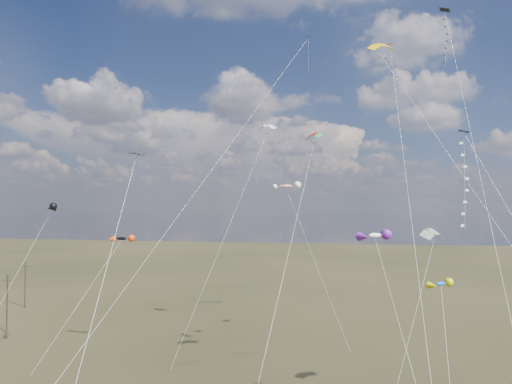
% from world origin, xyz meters
% --- Properties ---
extents(utility_pole_near, '(1.40, 0.20, 8.00)m').
position_xyz_m(utility_pole_near, '(-38.00, 30.00, 4.09)').
color(utility_pole_near, black).
rests_on(utility_pole_near, ground).
extents(utility_pole_far, '(1.40, 0.20, 8.00)m').
position_xyz_m(utility_pole_far, '(-46.00, 44.00, 4.09)').
color(utility_pole_far, black).
rests_on(utility_pole_far, ground).
extents(diamond_black_high, '(3.04, 33.14, 38.13)m').
position_xyz_m(diamond_black_high, '(18.87, 20.24, 32.64)').
color(diamond_black_high, black).
rests_on(diamond_black_high, ground).
extents(diamond_navy_tall, '(20.38, 28.48, 39.49)m').
position_xyz_m(diamond_navy_tall, '(2.31, 28.31, 33.54)').
color(diamond_navy_tall, '#111F4F').
rests_on(diamond_navy_tall, ground).
extents(diamond_black_mid, '(0.89, 11.85, 21.28)m').
position_xyz_m(diamond_black_mid, '(-5.41, -0.44, 15.71)').
color(diamond_black_mid, black).
rests_on(diamond_black_mid, ground).
extents(diamond_navy_right, '(8.14, 12.03, 22.35)m').
position_xyz_m(diamond_navy_right, '(16.43, 3.30, 18.32)').
color(diamond_navy_right, '#090944').
rests_on(diamond_navy_right, ground).
extents(diamond_orange_center, '(1.05, 24.52, 33.43)m').
position_xyz_m(diamond_orange_center, '(13.20, 10.31, 21.88)').
color(diamond_orange_center, '#CB3606').
rests_on(diamond_orange_center, ground).
extents(parafoil_yellow, '(15.11, 19.92, 32.35)m').
position_xyz_m(parafoil_yellow, '(12.15, 14.08, 31.53)').
color(parafoil_yellow, yellow).
rests_on(parafoil_yellow, ground).
extents(parafoil_blue_white, '(9.76, 13.81, 28.99)m').
position_xyz_m(parafoil_blue_white, '(-1.40, 32.76, 28.24)').
color(parafoil_blue_white, blue).
rests_on(parafoil_blue_white, ground).
extents(parafoil_striped, '(6.60, 9.36, 16.05)m').
position_xyz_m(parafoil_striped, '(15.94, 13.68, 15.37)').
color(parafoil_striped, gold).
rests_on(parafoil_striped, ground).
extents(parafoil_tricolor, '(4.81, 22.43, 25.59)m').
position_xyz_m(parafoil_tricolor, '(5.62, 20.47, 24.85)').
color(parafoil_tricolor, '#D29603').
rests_on(parafoil_tricolor, ground).
extents(novelty_black_orange, '(6.62, 10.24, 14.12)m').
position_xyz_m(novelty_black_orange, '(-18.16, 25.01, 13.62)').
color(novelty_black_orange, black).
rests_on(novelty_black_orange, ground).
extents(novelty_orange_black, '(5.35, 10.21, 17.95)m').
position_xyz_m(novelty_orange_black, '(-23.76, 19.43, 17.37)').
color(novelty_orange_black, '#DE6000').
rests_on(novelty_orange_black, ground).
extents(novelty_white_purple, '(4.78, 11.94, 15.76)m').
position_xyz_m(novelty_white_purple, '(10.99, 9.45, 15.23)').
color(novelty_white_purple, white).
rests_on(novelty_white_purple, ground).
extents(novelty_redwhite_stripe, '(11.81, 16.01, 21.49)m').
position_xyz_m(novelty_redwhite_stripe, '(-0.27, 44.29, 20.78)').
color(novelty_redwhite_stripe, '#E04221').
rests_on(novelty_redwhite_stripe, ground).
extents(novelty_blue_yellow, '(1.90, 9.32, 12.23)m').
position_xyz_m(novelty_blue_yellow, '(15.57, 8.64, 11.78)').
color(novelty_blue_yellow, blue).
rests_on(novelty_blue_yellow, ground).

